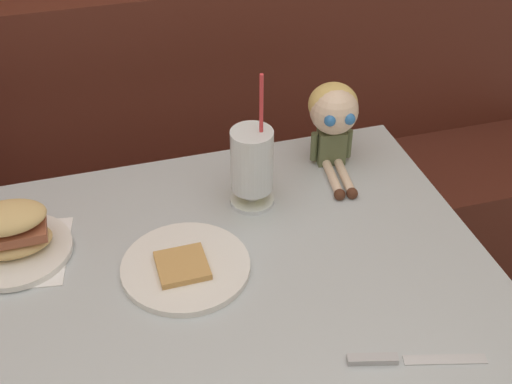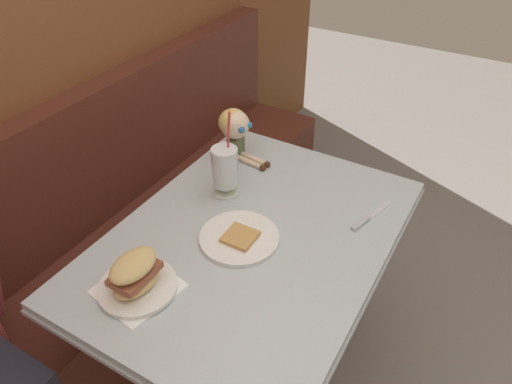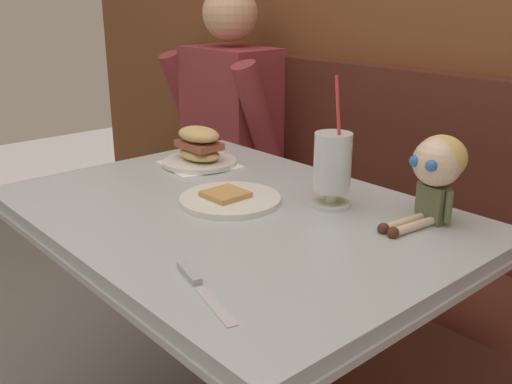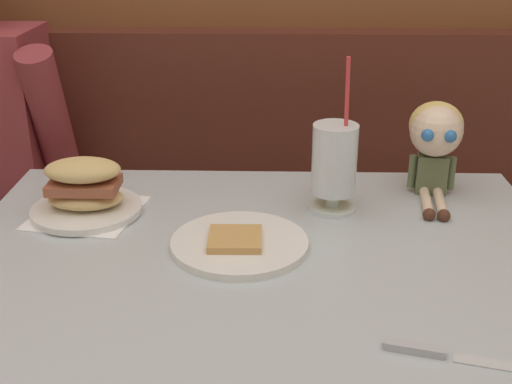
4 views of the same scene
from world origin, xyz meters
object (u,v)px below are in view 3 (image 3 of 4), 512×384
sandwich_plate (199,150)px  diner_patron (224,122)px  milkshake_glass (332,166)px  butter_knife (196,281)px  seated_doll (437,167)px  toast_plate (230,199)px

sandwich_plate → diner_patron: 0.60m
sandwich_plate → diner_patron: diner_patron is taller
milkshake_glass → butter_knife: 0.50m
sandwich_plate → diner_patron: bearing=134.7°
seated_doll → diner_patron: 1.17m
milkshake_glass → seated_doll: (0.22, 0.10, 0.03)m
toast_plate → seated_doll: bearing=33.4°
milkshake_glass → seated_doll: milkshake_glass is taller
diner_patron → toast_plate: bearing=-37.4°
toast_plate → diner_patron: (-0.73, 0.56, -0.01)m
butter_knife → diner_patron: (-1.02, 0.87, -0.00)m
diner_patron → butter_knife: bearing=-40.4°
butter_knife → seated_doll: seated_doll is taller
sandwich_plate → toast_plate: bearing=-23.7°
toast_plate → butter_knife: toast_plate is taller
toast_plate → sandwich_plate: bearing=156.3°
sandwich_plate → seated_doll: 0.73m
milkshake_glass → butter_knife: size_ratio=1.36×
diner_patron → seated_doll: bearing=-14.6°
butter_knife → seated_doll: bearing=79.1°
toast_plate → sandwich_plate: sandwich_plate is taller
milkshake_glass → butter_knife: (0.11, -0.48, -0.09)m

